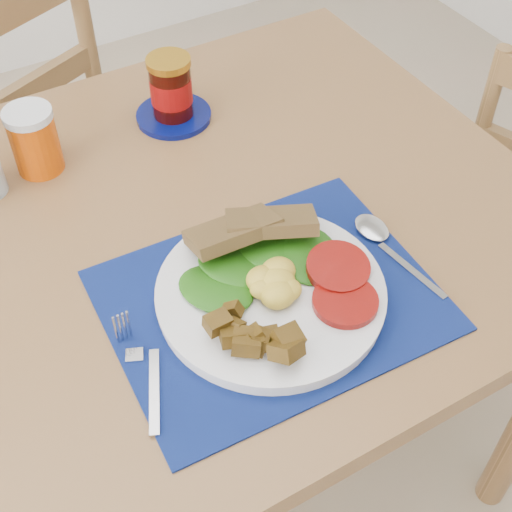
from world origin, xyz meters
The scene contains 8 objects.
table centered at (0.00, 0.20, 0.67)m, with size 1.40×0.90×0.75m.
chair_far centered at (0.00, 0.82, 0.57)m, with size 0.54×0.53×1.12m.
placemat centered at (0.18, 0.00, 0.75)m, with size 0.44×0.35×0.00m, color black.
breakfast_plate centered at (0.17, 0.00, 0.78)m, with size 0.31×0.31×0.08m.
fork centered at (-0.02, -0.01, 0.76)m, with size 0.06×0.17×0.00m.
spoon centered at (0.38, 0.01, 0.76)m, with size 0.05×0.19×0.01m.
juice_glass centered at (-0.01, 0.44, 0.80)m, with size 0.08×0.08×0.11m, color #D34B05.
jam_on_saucer centered at (0.24, 0.45, 0.80)m, with size 0.13×0.13×0.12m.
Camera 1 is at (-0.15, -0.53, 1.52)m, focal length 50.00 mm.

